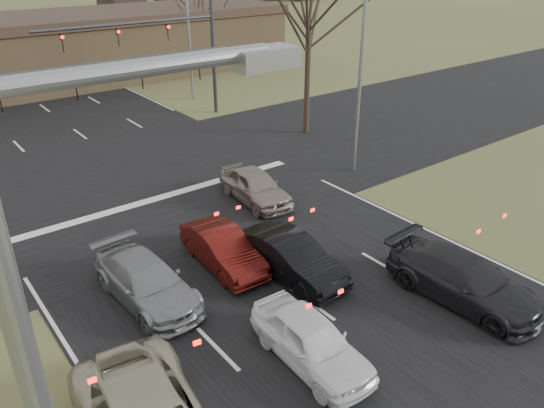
% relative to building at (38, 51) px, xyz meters
% --- Properties ---
extents(ground, '(360.00, 360.00, 0.00)m').
position_rel_building_xyz_m(ground, '(-2.00, -38.00, -2.67)').
color(ground, brown).
rests_on(ground, ground).
extents(road_cross, '(200.00, 14.00, 0.02)m').
position_rel_building_xyz_m(road_cross, '(-2.00, -23.00, -2.65)').
color(road_cross, black).
rests_on(road_cross, ground).
extents(building, '(42.40, 10.40, 5.30)m').
position_rel_building_xyz_m(building, '(0.00, 0.00, 0.00)').
color(building, olive).
rests_on(building, ground).
extents(mast_arm_near, '(12.12, 0.24, 8.00)m').
position_rel_building_xyz_m(mast_arm_near, '(-7.23, -25.00, 2.41)').
color(mast_arm_near, '#383A3D').
rests_on(mast_arm_near, ground).
extents(mast_arm_far, '(11.12, 0.24, 8.00)m').
position_rel_building_xyz_m(mast_arm_far, '(4.18, -15.00, 2.35)').
color(mast_arm_far, '#383A3D').
rests_on(mast_arm_far, ground).
extents(streetlight_right_near, '(2.34, 0.25, 10.00)m').
position_rel_building_xyz_m(streetlight_right_near, '(6.82, -28.00, 2.92)').
color(streetlight_right_near, gray).
rests_on(streetlight_right_near, ground).
extents(streetlight_right_far, '(2.34, 0.25, 10.00)m').
position_rel_building_xyz_m(streetlight_right_far, '(7.32, -11.00, 2.92)').
color(streetlight_right_far, gray).
rests_on(streetlight_right_far, ground).
extents(car_white_sedan, '(1.82, 4.15, 1.39)m').
position_rel_building_xyz_m(car_white_sedan, '(-3.71, -36.93, -1.97)').
color(car_white_sedan, white).
rests_on(car_white_sedan, ground).
extents(car_black_hatch, '(1.77, 4.48, 1.45)m').
position_rel_building_xyz_m(car_black_hatch, '(-1.50, -33.35, -1.94)').
color(car_black_hatch, black).
rests_on(car_black_hatch, ground).
extents(car_charcoal_sedan, '(2.39, 5.24, 1.49)m').
position_rel_building_xyz_m(car_charcoal_sedan, '(2.00, -37.74, -1.92)').
color(car_charcoal_sedan, black).
rests_on(car_charcoal_sedan, ground).
extents(car_grey_ahead, '(2.16, 4.80, 1.37)m').
position_rel_building_xyz_m(car_grey_ahead, '(-6.00, -31.63, -1.98)').
color(car_grey_ahead, gray).
rests_on(car_grey_ahead, ground).
extents(car_red_ahead, '(1.65, 4.17, 1.35)m').
position_rel_building_xyz_m(car_red_ahead, '(-2.99, -31.43, -1.99)').
color(car_red_ahead, '#4C0E0A').
rests_on(car_red_ahead, ground).
extents(car_silver_ahead, '(2.06, 4.38, 1.45)m').
position_rel_building_xyz_m(car_silver_ahead, '(1.00, -27.85, -1.94)').
color(car_silver_ahead, gray).
rests_on(car_silver_ahead, ground).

